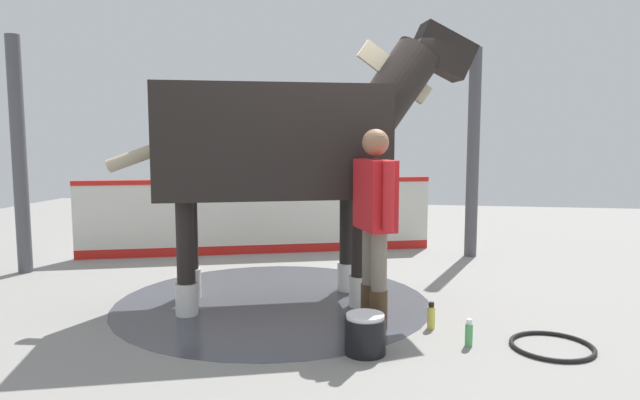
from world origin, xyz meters
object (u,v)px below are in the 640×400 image
at_px(wash_bucket, 365,334).
at_px(hose_coil, 552,346).
at_px(bottle_spray, 469,334).
at_px(bottle_shampoo, 431,316).
at_px(handler, 375,214).
at_px(horse, 284,143).

xyz_separation_m(wash_bucket, hose_coil, (1.38, 0.33, -0.13)).
xyz_separation_m(wash_bucket, bottle_spray, (0.76, 0.27, -0.05)).
relative_size(wash_bucket, hose_coil, 0.49).
distance_m(wash_bucket, bottle_spray, 0.81).
relative_size(wash_bucket, bottle_shampoo, 1.36).
bearing_deg(wash_bucket, bottle_spray, 19.30).
height_order(handler, wash_bucket, handler).
distance_m(horse, wash_bucket, 2.02).
height_order(wash_bucket, hose_coil, wash_bucket).
distance_m(horse, hose_coil, 2.84).
xyz_separation_m(bottle_shampoo, bottle_spray, (0.27, -0.36, -0.01)).
xyz_separation_m(bottle_spray, hose_coil, (0.61, 0.06, -0.08)).
xyz_separation_m(horse, handler, (0.89, -0.56, -0.58)).
relative_size(horse, hose_coil, 5.44).
height_order(horse, hose_coil, horse).
relative_size(bottle_shampoo, bottle_spray, 1.06).
relative_size(handler, bottle_shampoo, 7.40).
xyz_separation_m(horse, hose_coil, (2.25, -0.88, -1.50)).
xyz_separation_m(horse, bottle_shampoo, (1.36, -0.57, -1.42)).
bearing_deg(bottle_spray, hose_coil, 5.43).
bearing_deg(wash_bucket, bottle_shampoo, 51.81).
bearing_deg(hose_coil, wash_bucket, -166.70).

